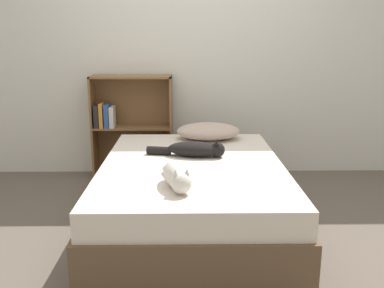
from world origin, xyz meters
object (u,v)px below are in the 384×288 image
(bed, at_px, (192,196))
(cat_dark, at_px, (195,149))
(pillow, at_px, (208,131))
(bookshelf, at_px, (129,125))
(cat_light, at_px, (177,176))

(bed, distance_m, cat_dark, 0.35)
(pillow, xyz_separation_m, bookshelf, (-0.75, 0.55, -0.05))
(bed, bearing_deg, bookshelf, 115.70)
(bed, distance_m, bookshelf, 1.42)
(cat_light, distance_m, bookshelf, 1.85)
(cat_light, height_order, bookshelf, bookshelf)
(bed, relative_size, bookshelf, 1.85)
(bookshelf, bearing_deg, pillow, -36.07)
(cat_light, distance_m, cat_dark, 0.69)
(cat_dark, bearing_deg, cat_light, -90.32)
(cat_dark, bearing_deg, bed, -88.72)
(bed, xyz_separation_m, cat_light, (-0.10, -0.52, 0.32))
(cat_dark, relative_size, bookshelf, 0.58)
(pillow, height_order, cat_light, cat_light)
(pillow, xyz_separation_m, cat_dark, (-0.12, -0.55, -0.02))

